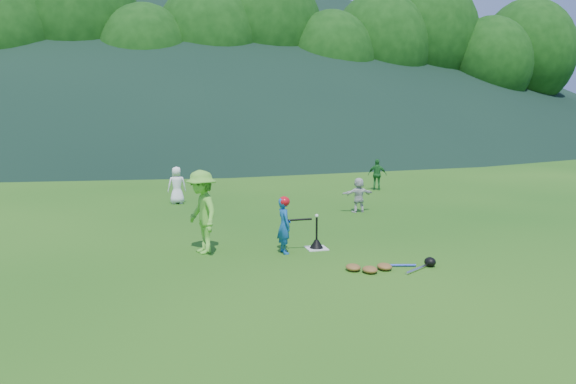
% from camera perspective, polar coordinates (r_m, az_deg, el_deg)
% --- Properties ---
extents(ground, '(120.00, 120.00, 0.00)m').
position_cam_1_polar(ground, '(12.40, 2.91, -5.77)').
color(ground, '#164E12').
rests_on(ground, ground).
extents(home_plate, '(0.45, 0.45, 0.02)m').
position_cam_1_polar(home_plate, '(12.40, 2.91, -5.73)').
color(home_plate, silver).
rests_on(home_plate, ground).
extents(baseball, '(0.08, 0.08, 0.08)m').
position_cam_1_polar(baseball, '(12.24, 2.94, -2.42)').
color(baseball, white).
rests_on(baseball, batting_tee).
extents(batter_child, '(0.32, 0.46, 1.20)m').
position_cam_1_polar(batter_child, '(11.89, -0.39, -3.42)').
color(batter_child, '#16549B').
rests_on(batter_child, ground).
extents(adult_coach, '(0.92, 1.27, 1.77)m').
position_cam_1_polar(adult_coach, '(12.00, -8.75, -2.02)').
color(adult_coach, '#65BF38').
rests_on(adult_coach, ground).
extents(fielder_a, '(0.61, 0.41, 1.20)m').
position_cam_1_polar(fielder_a, '(18.42, -11.23, 0.68)').
color(fielder_a, white).
rests_on(fielder_a, ground).
extents(fielder_c, '(0.74, 0.57, 1.18)m').
position_cam_1_polar(fielder_c, '(21.37, 9.06, 1.76)').
color(fielder_c, '#22712B').
rests_on(fielder_c, ground).
extents(fielder_d, '(0.97, 0.35, 1.03)m').
position_cam_1_polar(fielder_d, '(16.72, 7.18, -0.30)').
color(fielder_d, silver).
rests_on(fielder_d, ground).
extents(batting_tee, '(0.30, 0.30, 0.68)m').
position_cam_1_polar(batting_tee, '(12.37, 2.92, -5.19)').
color(batting_tee, black).
rests_on(batting_tee, home_plate).
extents(batter_gear, '(0.73, 0.26, 0.56)m').
position_cam_1_polar(batter_gear, '(11.81, -0.28, -1.11)').
color(batter_gear, red).
rests_on(batter_gear, ground).
extents(equipment_pile, '(1.80, 0.71, 0.19)m').
position_cam_1_polar(equipment_pile, '(10.95, 9.82, -7.47)').
color(equipment_pile, olive).
rests_on(equipment_pile, ground).
extents(outfield_fence, '(70.07, 0.08, 1.33)m').
position_cam_1_polar(outfield_fence, '(39.70, -9.30, 4.98)').
color(outfield_fence, gray).
rests_on(outfield_fence, ground).
extents(tree_line, '(70.04, 11.40, 14.82)m').
position_cam_1_polar(tree_line, '(45.74, -9.97, 14.84)').
color(tree_line, '#382314').
rests_on(tree_line, ground).
extents(distant_hills, '(155.00, 140.00, 32.00)m').
position_cam_1_polar(distant_hills, '(94.12, -17.48, 15.40)').
color(distant_hills, black).
rests_on(distant_hills, ground).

